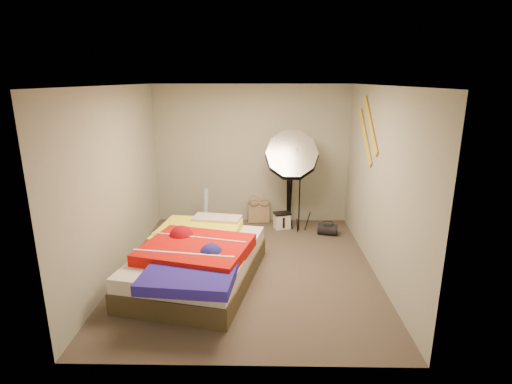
{
  "coord_description": "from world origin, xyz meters",
  "views": [
    {
      "loc": [
        0.2,
        -5.13,
        2.58
      ],
      "look_at": [
        0.1,
        0.6,
        0.95
      ],
      "focal_mm": 28.0,
      "sensor_mm": 36.0,
      "label": 1
    }
  ],
  "objects_px": {
    "wrapping_roll": "(206,210)",
    "photo_umbrella": "(292,156)",
    "camera_case": "(282,221)",
    "camera_tripod": "(289,179)",
    "tote_bag": "(259,212)",
    "bed": "(197,260)",
    "duffel_bag": "(327,229)"
  },
  "relations": [
    {
      "from": "duffel_bag",
      "to": "photo_umbrella",
      "type": "xyz_separation_m",
      "value": [
        -0.63,
        0.11,
        1.25
      ]
    },
    {
      "from": "camera_case",
      "to": "camera_tripod",
      "type": "height_order",
      "value": "camera_tripod"
    },
    {
      "from": "camera_tripod",
      "to": "duffel_bag",
      "type": "bearing_deg",
      "value": -42.86
    },
    {
      "from": "camera_tripod",
      "to": "photo_umbrella",
      "type": "bearing_deg",
      "value": -90.17
    },
    {
      "from": "wrapping_roll",
      "to": "bed",
      "type": "relative_size",
      "value": 0.32
    },
    {
      "from": "wrapping_roll",
      "to": "bed",
      "type": "bearing_deg",
      "value": -85.5
    },
    {
      "from": "camera_case",
      "to": "photo_umbrella",
      "type": "height_order",
      "value": "photo_umbrella"
    },
    {
      "from": "tote_bag",
      "to": "camera_case",
      "type": "height_order",
      "value": "tote_bag"
    },
    {
      "from": "wrapping_roll",
      "to": "bed",
      "type": "height_order",
      "value": "wrapping_roll"
    },
    {
      "from": "photo_umbrella",
      "to": "camera_case",
      "type": "bearing_deg",
      "value": 123.13
    },
    {
      "from": "bed",
      "to": "camera_tripod",
      "type": "distance_m",
      "value": 2.65
    },
    {
      "from": "camera_case",
      "to": "duffel_bag",
      "type": "height_order",
      "value": "camera_case"
    },
    {
      "from": "photo_umbrella",
      "to": "duffel_bag",
      "type": "bearing_deg",
      "value": -9.61
    },
    {
      "from": "wrapping_roll",
      "to": "camera_case",
      "type": "xyz_separation_m",
      "value": [
        1.34,
        0.13,
        -0.24
      ]
    },
    {
      "from": "tote_bag",
      "to": "camera_case",
      "type": "distance_m",
      "value": 0.53
    },
    {
      "from": "duffel_bag",
      "to": "photo_umbrella",
      "type": "relative_size",
      "value": 0.17
    },
    {
      "from": "wrapping_roll",
      "to": "photo_umbrella",
      "type": "height_order",
      "value": "photo_umbrella"
    },
    {
      "from": "tote_bag",
      "to": "duffel_bag",
      "type": "relative_size",
      "value": 1.21
    },
    {
      "from": "camera_case",
      "to": "bed",
      "type": "bearing_deg",
      "value": -136.86
    },
    {
      "from": "tote_bag",
      "to": "bed",
      "type": "distance_m",
      "value": 2.4
    },
    {
      "from": "duffel_bag",
      "to": "bed",
      "type": "height_order",
      "value": "bed"
    },
    {
      "from": "wrapping_roll",
      "to": "photo_umbrella",
      "type": "xyz_separation_m",
      "value": [
        1.47,
        -0.07,
        0.97
      ]
    },
    {
      "from": "bed",
      "to": "camera_tripod",
      "type": "height_order",
      "value": "camera_tripod"
    },
    {
      "from": "duffel_bag",
      "to": "photo_umbrella",
      "type": "distance_m",
      "value": 1.4
    },
    {
      "from": "wrapping_roll",
      "to": "camera_case",
      "type": "height_order",
      "value": "wrapping_roll"
    },
    {
      "from": "tote_bag",
      "to": "duffel_bag",
      "type": "xyz_separation_m",
      "value": [
        1.18,
        -0.62,
        -0.1
      ]
    },
    {
      "from": "wrapping_roll",
      "to": "photo_umbrella",
      "type": "relative_size",
      "value": 0.4
    },
    {
      "from": "wrapping_roll",
      "to": "camera_tripod",
      "type": "distance_m",
      "value": 1.6
    },
    {
      "from": "camera_case",
      "to": "duffel_bag",
      "type": "xyz_separation_m",
      "value": [
        0.76,
        -0.31,
        -0.04
      ]
    },
    {
      "from": "duffel_bag",
      "to": "camera_case",
      "type": "bearing_deg",
      "value": 173.48
    },
    {
      "from": "tote_bag",
      "to": "wrapping_roll",
      "type": "relative_size",
      "value": 0.52
    },
    {
      "from": "tote_bag",
      "to": "camera_tripod",
      "type": "bearing_deg",
      "value": -8.9
    }
  ]
}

